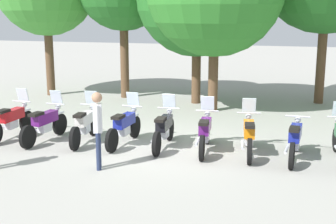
{
  "coord_description": "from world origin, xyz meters",
  "views": [
    {
      "loc": [
        3.57,
        -11.38,
        3.59
      ],
      "look_at": [
        0.0,
        0.5,
        0.9
      ],
      "focal_mm": 49.29,
      "sensor_mm": 36.0,
      "label": 1
    }
  ],
  "objects_px": {
    "motorcycle_3": "(124,126)",
    "motorcycle_5": "(205,132)",
    "motorcycle_0": "(12,120)",
    "motorcycle_7": "(295,140)",
    "motorcycle_1": "(45,123)",
    "motorcycle_2": "(85,124)",
    "motorcycle_6": "(249,135)",
    "motorcycle_4": "(164,129)",
    "person_0": "(98,124)"
  },
  "relations": [
    {
      "from": "motorcycle_4",
      "to": "person_0",
      "type": "height_order",
      "value": "person_0"
    },
    {
      "from": "motorcycle_4",
      "to": "motorcycle_6",
      "type": "distance_m",
      "value": 2.27
    },
    {
      "from": "motorcycle_0",
      "to": "motorcycle_2",
      "type": "relative_size",
      "value": 1.0
    },
    {
      "from": "motorcycle_3",
      "to": "motorcycle_6",
      "type": "distance_m",
      "value": 3.41
    },
    {
      "from": "motorcycle_7",
      "to": "person_0",
      "type": "distance_m",
      "value": 4.86
    },
    {
      "from": "motorcycle_0",
      "to": "motorcycle_5",
      "type": "bearing_deg",
      "value": -87.12
    },
    {
      "from": "motorcycle_2",
      "to": "motorcycle_7",
      "type": "height_order",
      "value": "motorcycle_2"
    },
    {
      "from": "motorcycle_1",
      "to": "motorcycle_4",
      "type": "bearing_deg",
      "value": -80.56
    },
    {
      "from": "motorcycle_3",
      "to": "motorcycle_5",
      "type": "relative_size",
      "value": 1.0
    },
    {
      "from": "motorcycle_3",
      "to": "person_0",
      "type": "relative_size",
      "value": 1.2
    },
    {
      "from": "motorcycle_0",
      "to": "motorcycle_7",
      "type": "height_order",
      "value": "motorcycle_0"
    },
    {
      "from": "motorcycle_0",
      "to": "person_0",
      "type": "xyz_separation_m",
      "value": [
        3.63,
        -1.83,
        0.57
      ]
    },
    {
      "from": "motorcycle_3",
      "to": "motorcycle_7",
      "type": "distance_m",
      "value": 4.55
    },
    {
      "from": "motorcycle_0",
      "to": "motorcycle_7",
      "type": "bearing_deg",
      "value": -88.17
    },
    {
      "from": "motorcycle_2",
      "to": "motorcycle_0",
      "type": "bearing_deg",
      "value": 86.88
    },
    {
      "from": "motorcycle_1",
      "to": "motorcycle_2",
      "type": "xyz_separation_m",
      "value": [
        1.13,
        0.22,
        0.0
      ]
    },
    {
      "from": "motorcycle_0",
      "to": "person_0",
      "type": "distance_m",
      "value": 4.1
    },
    {
      "from": "motorcycle_3",
      "to": "person_0",
      "type": "height_order",
      "value": "person_0"
    },
    {
      "from": "motorcycle_2",
      "to": "motorcycle_5",
      "type": "distance_m",
      "value": 3.42
    },
    {
      "from": "motorcycle_2",
      "to": "motorcycle_6",
      "type": "height_order",
      "value": "same"
    },
    {
      "from": "person_0",
      "to": "motorcycle_1",
      "type": "bearing_deg",
      "value": -57.89
    },
    {
      "from": "motorcycle_6",
      "to": "motorcycle_7",
      "type": "xyz_separation_m",
      "value": [
        1.15,
        -0.07,
        -0.01
      ]
    },
    {
      "from": "motorcycle_3",
      "to": "person_0",
      "type": "xyz_separation_m",
      "value": [
        0.21,
        -2.11,
        0.57
      ]
    },
    {
      "from": "motorcycle_5",
      "to": "person_0",
      "type": "xyz_separation_m",
      "value": [
        -2.06,
        -2.12,
        0.57
      ]
    },
    {
      "from": "motorcycle_2",
      "to": "motorcycle_3",
      "type": "xyz_separation_m",
      "value": [
        1.15,
        0.12,
        0.0
      ]
    },
    {
      "from": "motorcycle_6",
      "to": "motorcycle_2",
      "type": "bearing_deg",
      "value": 83.38
    },
    {
      "from": "motorcycle_4",
      "to": "motorcycle_6",
      "type": "xyz_separation_m",
      "value": [
        2.27,
        0.01,
        0.0
      ]
    },
    {
      "from": "motorcycle_0",
      "to": "motorcycle_6",
      "type": "bearing_deg",
      "value": -87.24
    },
    {
      "from": "motorcycle_4",
      "to": "motorcycle_7",
      "type": "xyz_separation_m",
      "value": [
        3.42,
        -0.06,
        -0.01
      ]
    },
    {
      "from": "motorcycle_6",
      "to": "person_0",
      "type": "relative_size",
      "value": 1.2
    },
    {
      "from": "motorcycle_1",
      "to": "motorcycle_2",
      "type": "height_order",
      "value": "same"
    },
    {
      "from": "motorcycle_0",
      "to": "motorcycle_4",
      "type": "relative_size",
      "value": 1.0
    },
    {
      "from": "motorcycle_2",
      "to": "motorcycle_4",
      "type": "bearing_deg",
      "value": -93.53
    },
    {
      "from": "motorcycle_3",
      "to": "motorcycle_6",
      "type": "height_order",
      "value": "same"
    },
    {
      "from": "motorcycle_1",
      "to": "motorcycle_2",
      "type": "distance_m",
      "value": 1.15
    },
    {
      "from": "motorcycle_4",
      "to": "motorcycle_2",
      "type": "bearing_deg",
      "value": 89.94
    },
    {
      "from": "motorcycle_1",
      "to": "motorcycle_3",
      "type": "bearing_deg",
      "value": -78.31
    },
    {
      "from": "motorcycle_1",
      "to": "motorcycle_5",
      "type": "xyz_separation_m",
      "value": [
        4.55,
        0.35,
        0.0
      ]
    },
    {
      "from": "motorcycle_6",
      "to": "person_0",
      "type": "bearing_deg",
      "value": 115.37
    },
    {
      "from": "motorcycle_2",
      "to": "motorcycle_5",
      "type": "xyz_separation_m",
      "value": [
        3.42,
        0.12,
        0.0
      ]
    },
    {
      "from": "motorcycle_0",
      "to": "motorcycle_5",
      "type": "distance_m",
      "value": 5.69
    },
    {
      "from": "motorcycle_1",
      "to": "motorcycle_3",
      "type": "relative_size",
      "value": 1.0
    },
    {
      "from": "motorcycle_3",
      "to": "motorcycle_6",
      "type": "xyz_separation_m",
      "value": [
        3.41,
        0.05,
        0.0
      ]
    },
    {
      "from": "motorcycle_5",
      "to": "motorcycle_6",
      "type": "xyz_separation_m",
      "value": [
        1.14,
        0.04,
        0.0
      ]
    },
    {
      "from": "motorcycle_0",
      "to": "motorcycle_1",
      "type": "height_order",
      "value": "same"
    },
    {
      "from": "motorcycle_4",
      "to": "motorcycle_6",
      "type": "height_order",
      "value": "same"
    },
    {
      "from": "person_0",
      "to": "motorcycle_3",
      "type": "bearing_deg",
      "value": -106.74
    },
    {
      "from": "motorcycle_2",
      "to": "motorcycle_7",
      "type": "relative_size",
      "value": 1.0
    },
    {
      "from": "motorcycle_2",
      "to": "motorcycle_7",
      "type": "bearing_deg",
      "value": -96.39
    },
    {
      "from": "motorcycle_6",
      "to": "person_0",
      "type": "distance_m",
      "value": 3.9
    }
  ]
}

